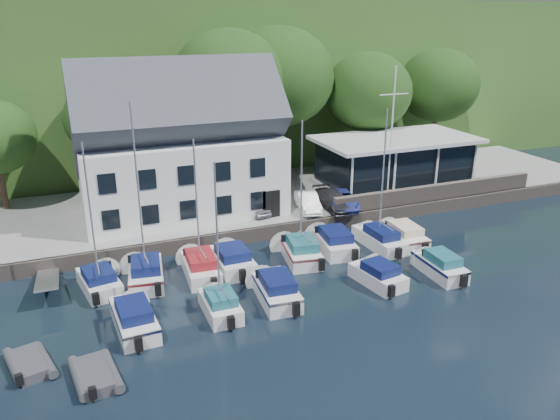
# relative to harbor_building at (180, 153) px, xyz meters

# --- Properties ---
(ground) EXTENTS (180.00, 180.00, 0.00)m
(ground) POSITION_rel_harbor_building_xyz_m (7.00, -16.50, -5.35)
(ground) COLOR black
(ground) RESTS_ON ground
(quay) EXTENTS (60.00, 13.00, 1.00)m
(quay) POSITION_rel_harbor_building_xyz_m (7.00, 1.00, -4.85)
(quay) COLOR gray
(quay) RESTS_ON ground
(quay_face) EXTENTS (60.00, 0.30, 1.00)m
(quay_face) POSITION_rel_harbor_building_xyz_m (7.00, -5.50, -4.85)
(quay_face) COLOR #61564E
(quay_face) RESTS_ON ground
(hillside) EXTENTS (160.00, 75.00, 16.00)m
(hillside) POSITION_rel_harbor_building_xyz_m (7.00, 45.50, 2.65)
(hillside) COLOR #2D491B
(hillside) RESTS_ON ground
(field_patch) EXTENTS (50.00, 30.00, 0.30)m
(field_patch) POSITION_rel_harbor_building_xyz_m (15.00, 53.50, 10.80)
(field_patch) COLOR #586130
(field_patch) RESTS_ON hillside
(harbor_building) EXTENTS (14.40, 8.20, 8.70)m
(harbor_building) POSITION_rel_harbor_building_xyz_m (0.00, 0.00, 0.00)
(harbor_building) COLOR silver
(harbor_building) RESTS_ON quay
(club_pavilion) EXTENTS (13.20, 7.20, 4.10)m
(club_pavilion) POSITION_rel_harbor_building_xyz_m (18.00, -0.50, -2.30)
(club_pavilion) COLOR black
(club_pavilion) RESTS_ON quay
(seawall) EXTENTS (18.00, 0.50, 1.20)m
(seawall) POSITION_rel_harbor_building_xyz_m (19.00, -5.10, -3.75)
(seawall) COLOR #61564E
(seawall) RESTS_ON quay
(gangway) EXTENTS (1.20, 6.00, 1.40)m
(gangway) POSITION_rel_harbor_building_xyz_m (-9.50, -7.50, -5.35)
(gangway) COLOR #B7B7BC
(gangway) RESTS_ON ground
(car_silver) EXTENTS (1.92, 3.44, 1.11)m
(car_silver) POSITION_rel_harbor_building_xyz_m (4.62, -2.80, -3.80)
(car_silver) COLOR #A3A3A8
(car_silver) RESTS_ON quay
(car_white) EXTENTS (2.21, 4.16, 1.30)m
(car_white) POSITION_rel_harbor_building_xyz_m (8.57, -3.59, -3.70)
(car_white) COLOR white
(car_white) RESTS_ON quay
(car_dgrey) EXTENTS (1.88, 4.51, 1.30)m
(car_dgrey) POSITION_rel_harbor_building_xyz_m (10.51, -3.97, -3.70)
(car_dgrey) COLOR #2B2A2F
(car_dgrey) RESTS_ON quay
(car_blue) EXTENTS (2.65, 4.29, 1.37)m
(car_blue) POSITION_rel_harbor_building_xyz_m (11.17, -4.03, -3.66)
(car_blue) COLOR #313E96
(car_blue) RESTS_ON quay
(flagpole) EXTENTS (2.46, 0.20, 10.25)m
(flagpole) POSITION_rel_harbor_building_xyz_m (15.34, -3.76, 0.77)
(flagpole) COLOR silver
(flagpole) RESTS_ON quay
(tree_1) EXTENTS (6.61, 6.61, 9.04)m
(tree_1) POSITION_rel_harbor_building_xyz_m (-4.28, 6.14, 0.17)
(tree_1) COLOR #13350F
(tree_1) RESTS_ON quay
(tree_2) EXTENTS (9.37, 9.37, 12.80)m
(tree_2) POSITION_rel_harbor_building_xyz_m (5.34, 4.85, 2.05)
(tree_2) COLOR #13350F
(tree_2) RESTS_ON quay
(tree_3) EXTENTS (9.46, 9.46, 12.92)m
(tree_3) POSITION_rel_harbor_building_xyz_m (10.28, 6.21, 2.11)
(tree_3) COLOR #13350F
(tree_3) RESTS_ON quay
(tree_4) EXTENTS (7.82, 7.82, 10.69)m
(tree_4) POSITION_rel_harbor_building_xyz_m (18.22, 4.70, 1.00)
(tree_4) COLOR #13350F
(tree_4) RESTS_ON quay
(tree_5) EXTENTS (7.84, 7.84, 10.72)m
(tree_5) POSITION_rel_harbor_building_xyz_m (27.04, 6.21, 1.01)
(tree_5) COLOR #13350F
(tree_5) RESTS_ON quay
(boat_r1_0) EXTENTS (2.84, 5.52, 8.39)m
(boat_r1_0) POSITION_rel_harbor_building_xyz_m (-6.82, -8.80, -1.16)
(boat_r1_0) COLOR silver
(boat_r1_0) RESTS_ON ground
(boat_r1_1) EXTENTS (2.87, 5.94, 9.54)m
(boat_r1_1) POSITION_rel_harbor_building_xyz_m (-4.22, -8.92, -0.58)
(boat_r1_1) COLOR silver
(boat_r1_1) RESTS_ON ground
(boat_r1_2) EXTENTS (2.43, 6.61, 8.84)m
(boat_r1_2) POSITION_rel_harbor_building_xyz_m (-1.04, -9.05, -0.93)
(boat_r1_2) COLOR silver
(boat_r1_2) RESTS_ON ground
(boat_r1_3) EXTENTS (2.30, 5.76, 1.50)m
(boat_r1_3) POSITION_rel_harbor_building_xyz_m (0.95, -9.00, -4.60)
(boat_r1_3) COLOR silver
(boat_r1_3) RESTS_ON ground
(boat_r1_4) EXTENTS (3.09, 6.23, 9.29)m
(boat_r1_4) POSITION_rel_harbor_building_xyz_m (5.40, -9.37, -0.70)
(boat_r1_4) COLOR silver
(boat_r1_4) RESTS_ON ground
(boat_r1_5) EXTENTS (2.91, 6.43, 1.50)m
(boat_r1_5) POSITION_rel_harbor_building_xyz_m (8.06, -8.78, -4.60)
(boat_r1_5) COLOR silver
(boat_r1_5) RESTS_ON ground
(boat_r1_6) EXTENTS (1.99, 6.48, 8.73)m
(boat_r1_6) POSITION_rel_harbor_building_xyz_m (11.12, -9.45, -0.99)
(boat_r1_6) COLOR silver
(boat_r1_6) RESTS_ON ground
(boat_r1_7) EXTENTS (2.34, 6.21, 1.40)m
(boat_r1_7) POSITION_rel_harbor_building_xyz_m (13.01, -9.46, -4.65)
(boat_r1_7) COLOR silver
(boat_r1_7) RESTS_ON ground
(boat_r2_0) EXTENTS (2.28, 6.22, 1.49)m
(boat_r2_0) POSITION_rel_harbor_building_xyz_m (-5.55, -13.65, -4.61)
(boat_r2_0) COLOR silver
(boat_r2_0) RESTS_ON ground
(boat_r2_1) EXTENTS (1.82, 4.85, 8.22)m
(boat_r2_1) POSITION_rel_harbor_building_xyz_m (-1.20, -13.89, -1.24)
(boat_r2_1) COLOR silver
(boat_r2_1) RESTS_ON ground
(boat_r2_2) EXTENTS (2.58, 6.25, 1.53)m
(boat_r2_2) POSITION_rel_harbor_building_xyz_m (2.05, -13.52, -4.59)
(boat_r2_2) COLOR silver
(boat_r2_2) RESTS_ON ground
(boat_r2_3) EXTENTS (2.67, 5.24, 1.37)m
(boat_r2_3) POSITION_rel_harbor_building_xyz_m (8.22, -14.04, -4.67)
(boat_r2_3) COLOR silver
(boat_r2_3) RESTS_ON ground
(boat_r2_4) EXTENTS (1.94, 5.56, 1.47)m
(boat_r2_4) POSITION_rel_harbor_building_xyz_m (12.27, -14.41, -4.61)
(boat_r2_4) COLOR silver
(boat_r2_4) RESTS_ON ground
(dinghy_0) EXTENTS (2.44, 3.27, 0.68)m
(dinghy_0) POSITION_rel_harbor_building_xyz_m (-10.32, -15.25, -5.01)
(dinghy_0) COLOR #36363B
(dinghy_0) RESTS_ON ground
(dinghy_1) EXTENTS (2.27, 3.35, 0.73)m
(dinghy_1) POSITION_rel_harbor_building_xyz_m (-7.70, -17.21, -4.98)
(dinghy_1) COLOR #36363B
(dinghy_1) RESTS_ON ground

